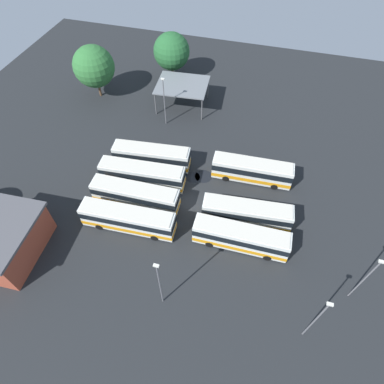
% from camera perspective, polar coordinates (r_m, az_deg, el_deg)
% --- Properties ---
extents(ground_plane, '(93.95, 93.95, 0.00)m').
position_cam_1_polar(ground_plane, '(45.00, -0.04, -1.61)').
color(ground_plane, black).
extents(bus_row0_slot0, '(11.45, 3.00, 3.52)m').
position_cam_1_polar(bus_row0_slot0, '(47.00, 10.54, 3.77)').
color(bus_row0_slot0, silver).
rests_on(bus_row0_slot0, ground_plane).
extents(bus_row0_slot2, '(11.59, 3.53, 3.52)m').
position_cam_1_polar(bus_row0_slot2, '(42.10, 9.63, -3.71)').
color(bus_row0_slot2, silver).
rests_on(bus_row0_slot2, ground_plane).
extents(bus_row0_slot3, '(11.69, 2.68, 3.52)m').
position_cam_1_polar(bus_row0_slot3, '(39.99, 8.59, -7.92)').
color(bus_row0_slot3, silver).
rests_on(bus_row0_slot3, ground_plane).
extents(bus_row1_slot0, '(11.58, 3.71, 3.52)m').
position_cam_1_polar(bus_row1_slot0, '(48.57, -7.13, 6.30)').
color(bus_row1_slot0, silver).
rests_on(bus_row1_slot0, ground_plane).
extents(bus_row1_slot1, '(12.20, 3.43, 3.52)m').
position_cam_1_polar(bus_row1_slot1, '(46.23, -8.76, 3.10)').
color(bus_row1_slot1, silver).
rests_on(bus_row1_slot1, ground_plane).
extents(bus_row1_slot2, '(11.96, 2.82, 3.52)m').
position_cam_1_polar(bus_row1_slot2, '(43.93, -9.96, -0.55)').
color(bus_row1_slot2, silver).
rests_on(bus_row1_slot2, ground_plane).
extents(bus_row1_slot3, '(12.22, 3.14, 3.52)m').
position_cam_1_polar(bus_row1_slot3, '(41.79, -11.24, -4.69)').
color(bus_row1_slot3, silver).
rests_on(bus_row1_slot3, ground_plane).
extents(depot_building, '(8.94, 10.04, 4.99)m').
position_cam_1_polar(depot_building, '(44.74, -30.59, -7.27)').
color(depot_building, '#99422D').
rests_on(depot_building, ground_plane).
extents(maintenance_shelter, '(9.32, 7.93, 4.32)m').
position_cam_1_polar(maintenance_shelter, '(58.54, -1.75, 18.31)').
color(maintenance_shelter, slate).
rests_on(maintenance_shelter, ground_plane).
extents(lamp_post_mid_lot, '(0.56, 0.28, 8.88)m').
position_cam_1_polar(lamp_post_mid_lot, '(33.80, -5.75, -15.73)').
color(lamp_post_mid_lot, slate).
rests_on(lamp_post_mid_lot, ground_plane).
extents(lamp_post_by_building, '(0.56, 0.28, 8.61)m').
position_cam_1_polar(lamp_post_by_building, '(54.13, -4.92, 15.88)').
color(lamp_post_by_building, slate).
rests_on(lamp_post_by_building, ground_plane).
extents(lamp_post_near_entrance, '(0.56, 0.28, 8.85)m').
position_cam_1_polar(lamp_post_near_entrance, '(34.46, 21.08, -20.22)').
color(lamp_post_near_entrance, slate).
rests_on(lamp_post_near_entrance, ground_plane).
extents(lamp_post_far_corner, '(0.56, 0.28, 8.44)m').
position_cam_1_polar(lamp_post_far_corner, '(38.42, 28.27, -13.28)').
color(lamp_post_far_corner, slate).
rests_on(lamp_post_far_corner, ground_plane).
extents(tree_east_edge, '(7.18, 7.18, 9.43)m').
position_cam_1_polar(tree_east_edge, '(62.67, -16.96, 20.45)').
color(tree_east_edge, brown).
rests_on(tree_east_edge, ground_plane).
extents(tree_south_edge, '(6.74, 6.74, 9.01)m').
position_cam_1_polar(tree_south_edge, '(65.41, -3.63, 23.56)').
color(tree_south_edge, brown).
rests_on(tree_south_edge, ground_plane).
extents(puddle_between_rows, '(3.88, 3.88, 0.01)m').
position_cam_1_polar(puddle_between_rows, '(51.07, -5.01, 6.37)').
color(puddle_between_rows, black).
rests_on(puddle_between_rows, ground_plane).
extents(puddle_near_shelter, '(2.58, 2.58, 0.01)m').
position_cam_1_polar(puddle_near_shelter, '(47.96, 2.04, 2.78)').
color(puddle_near_shelter, black).
rests_on(puddle_near_shelter, ground_plane).
extents(puddle_back_corner, '(2.21, 2.21, 0.01)m').
position_cam_1_polar(puddle_back_corner, '(47.85, 0.10, 2.67)').
color(puddle_back_corner, black).
rests_on(puddle_back_corner, ground_plane).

